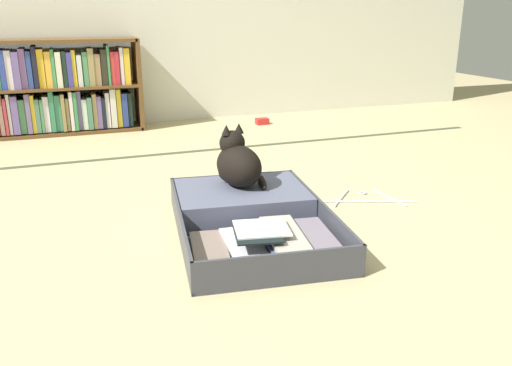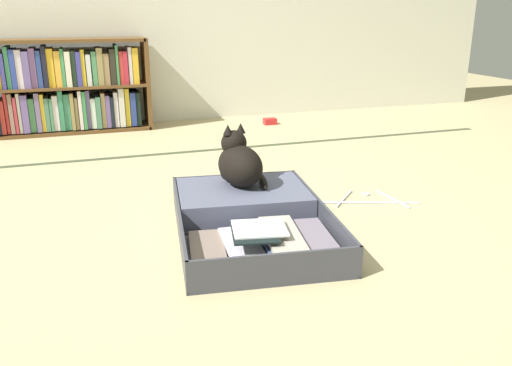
{
  "view_description": "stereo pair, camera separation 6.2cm",
  "coord_description": "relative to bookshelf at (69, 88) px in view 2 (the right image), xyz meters",
  "views": [
    {
      "loc": [
        -0.53,
        -1.94,
        0.89
      ],
      "look_at": [
        0.19,
        0.01,
        0.2
      ],
      "focal_mm": 36.96,
      "sensor_mm": 36.0,
      "label": 1
    },
    {
      "loc": [
        -0.47,
        -1.97,
        0.89
      ],
      "look_at": [
        0.19,
        0.01,
        0.2
      ],
      "focal_mm": 36.96,
      "sensor_mm": 36.0,
      "label": 2
    }
  ],
  "objects": [
    {
      "name": "ground_plane",
      "position": [
        0.55,
        -2.23,
        -0.33
      ],
      "size": [
        10.0,
        10.0,
        0.0
      ],
      "primitive_type": "plane",
      "color": "tan"
    },
    {
      "name": "clothes_hanger",
      "position": [
        1.36,
        -2.08,
        -0.32
      ],
      "size": [
        0.45,
        0.31,
        0.01
      ],
      "color": "silver",
      "rests_on": "ground_plane"
    },
    {
      "name": "bookshelf",
      "position": [
        0.0,
        0.0,
        0.0
      ],
      "size": [
        1.14,
        0.29,
        0.69
      ],
      "color": "brown",
      "rests_on": "ground_plane"
    },
    {
      "name": "open_suitcase",
      "position": [
        0.71,
        -2.2,
        -0.28
      ],
      "size": [
        0.72,
        0.98,
        0.12
      ],
      "color": "#383A42",
      "rests_on": "ground_plane"
    },
    {
      "name": "black_cat",
      "position": [
        0.73,
        -2.0,
        -0.1
      ],
      "size": [
        0.25,
        0.3,
        0.28
      ],
      "color": "black",
      "rests_on": "open_suitcase"
    },
    {
      "name": "small_red_pouch",
      "position": [
        1.52,
        -0.23,
        -0.3
      ],
      "size": [
        0.1,
        0.07,
        0.05
      ],
      "color": "red",
      "rests_on": "ground_plane"
    },
    {
      "name": "tatami_border",
      "position": [
        0.55,
        -0.89,
        -0.33
      ],
      "size": [
        4.8,
        0.05,
        0.0
      ],
      "color": "#3D4630",
      "rests_on": "ground_plane"
    }
  ]
}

